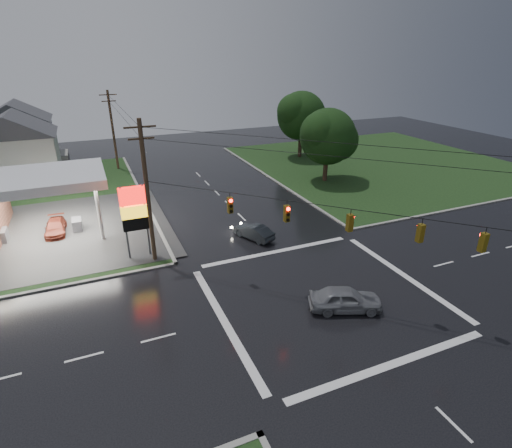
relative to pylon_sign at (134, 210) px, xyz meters
name	(u,v)px	position (x,y,z in m)	size (l,w,h in m)	color
ground	(322,296)	(10.50, -10.50, -4.01)	(120.00, 120.00, 0.00)	black
grass_ne	(380,163)	(36.50, 15.50, -3.97)	(36.00, 36.00, 0.08)	black
pylon_sign	(134,210)	(0.00, 0.00, 0.00)	(2.00, 0.35, 6.00)	#59595E
utility_pole_nw	(147,191)	(1.00, -1.00, 1.71)	(2.20, 0.32, 11.00)	#382619
utility_pole_n	(113,129)	(1.00, 27.50, 1.46)	(2.20, 0.32, 10.50)	#382619
traffic_signals	(329,206)	(10.52, -10.52, 2.47)	(26.87, 26.87, 1.47)	black
house_near	(16,148)	(-10.45, 25.50, 0.39)	(11.05, 8.48, 8.60)	silver
house_far	(18,131)	(-11.45, 37.50, 0.39)	(11.05, 8.48, 8.60)	silver
tree_ne_near	(329,137)	(24.64, 11.49, 1.55)	(7.99, 6.80, 8.98)	black
tree_ne_far	(302,116)	(27.65, 23.49, 2.17)	(8.46, 7.20, 9.80)	black
car_north	(254,232)	(9.70, -0.45, -3.37)	(1.37, 3.92, 1.29)	black
car_crossing	(345,299)	(11.00, -12.39, -3.23)	(1.85, 4.59, 1.56)	slate
car_pump	(56,227)	(-6.31, 7.57, -3.41)	(1.68, 4.13, 1.20)	maroon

